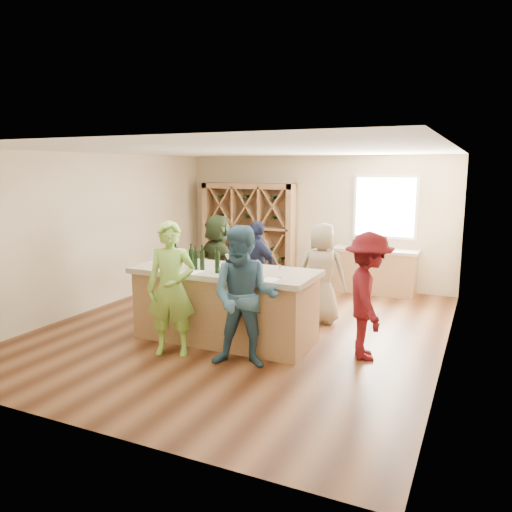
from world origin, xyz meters
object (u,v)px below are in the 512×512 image
at_px(wine_bottle_d, 195,261).
at_px(person_server, 368,296).
at_px(wine_bottle_c, 191,258).
at_px(person_far_right, 322,273).
at_px(wine_rack, 249,232).
at_px(person_near_right, 245,297).
at_px(wine_bottle_b, 176,257).
at_px(wine_bottle_f, 217,263).
at_px(person_near_left, 171,289).
at_px(person_far_mid, 257,268).
at_px(person_far_left, 219,261).
at_px(wine_bottle_e, 202,260).
at_px(sink, 366,243).
at_px(tasting_counter_base, 225,307).
at_px(wine_bottle_a, 167,257).

height_order(wine_bottle_d, person_server, person_server).
xyz_separation_m(wine_bottle_c, person_far_right, (1.54, 1.54, -0.39)).
height_order(wine_rack, person_near_right, wine_rack).
height_order(wine_bottle_b, wine_bottle_d, wine_bottle_b).
bearing_deg(wine_rack, person_server, -46.37).
bearing_deg(wine_bottle_f, wine_rack, 109.97).
relative_size(wine_bottle_c, wine_bottle_f, 0.92).
bearing_deg(person_far_right, wine_bottle_c, 40.34).
relative_size(wine_rack, person_near_left, 1.20).
xyz_separation_m(person_near_left, person_far_mid, (0.25, 2.23, -0.10)).
xyz_separation_m(person_far_mid, person_far_left, (-0.82, 0.10, 0.04)).
bearing_deg(person_near_right, wine_bottle_f, 129.01).
bearing_deg(wine_bottle_d, person_near_left, -92.76).
relative_size(wine_rack, wine_bottle_d, 8.09).
xyz_separation_m(wine_bottle_b, wine_bottle_f, (0.73, -0.05, -0.01)).
height_order(wine_bottle_b, wine_bottle_e, wine_bottle_b).
relative_size(person_near_left, person_far_right, 1.10).
relative_size(person_server, person_far_left, 1.00).
xyz_separation_m(person_near_left, person_far_right, (1.41, 2.25, -0.09)).
height_order(wine_bottle_d, wine_bottle_e, wine_bottle_e).
height_order(sink, person_far_mid, person_far_mid).
xyz_separation_m(tasting_counter_base, person_far_left, (-0.95, 1.51, 0.36)).
distance_m(wine_bottle_c, wine_bottle_e, 0.27).
relative_size(wine_rack, wine_bottle_b, 6.96).
distance_m(wine_bottle_a, person_far_right, 2.53).
xyz_separation_m(person_near_right, person_far_right, (0.32, 2.21, -0.08)).
xyz_separation_m(person_far_mid, wine_bottle_f, (0.18, -1.71, 0.41)).
distance_m(wine_rack, wine_bottle_d, 4.27).
relative_size(wine_bottle_a, person_near_right, 0.15).
distance_m(tasting_counter_base, person_far_right, 1.80).
relative_size(sink, wine_bottle_b, 1.72).
bearing_deg(wine_bottle_e, person_far_left, 111.95).
bearing_deg(person_near_left, person_far_mid, 64.21).
distance_m(person_near_left, person_far_mid, 2.24).
relative_size(sink, wine_bottle_c, 1.97).
bearing_deg(tasting_counter_base, person_near_right, -47.72).
height_order(wine_bottle_c, person_near_left, person_near_left).
xyz_separation_m(wine_bottle_e, person_near_left, (-0.12, -0.62, -0.30)).
distance_m(person_near_right, person_far_mid, 2.35).
bearing_deg(person_far_left, person_far_right, -149.98).
xyz_separation_m(wine_bottle_a, person_server, (2.97, 0.33, -0.36)).
bearing_deg(wine_bottle_f, wine_bottle_b, 175.82).
relative_size(wine_bottle_b, wine_bottle_f, 1.05).
bearing_deg(person_near_left, wine_bottle_f, 30.67).
height_order(person_far_left, wine_bottle_f, person_far_left).
bearing_deg(wine_bottle_a, person_far_right, 39.66).
bearing_deg(person_near_right, person_far_left, 110.88).
relative_size(tasting_counter_base, wine_bottle_a, 9.48).
relative_size(wine_bottle_d, person_near_right, 0.15).
relative_size(wine_bottle_b, wine_bottle_d, 1.16).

